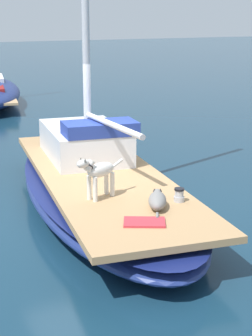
{
  "coord_description": "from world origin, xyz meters",
  "views": [
    {
      "loc": [
        -3.72,
        -8.43,
        3.39
      ],
      "look_at": [
        0.0,
        -1.0,
        1.01
      ],
      "focal_mm": 57.83,
      "sensor_mm": 36.0,
      "label": 1
    }
  ],
  "objects_px": {
    "sailboat_main": "(101,190)",
    "dog_white": "(98,172)",
    "deck_winch": "(179,195)",
    "deck_towel": "(144,222)",
    "dog_grey": "(157,200)"
  },
  "relations": [
    {
      "from": "dog_grey",
      "to": "dog_white",
      "type": "xyz_separation_m",
      "value": [
        -0.61,
        0.74,
        0.32
      ]
    },
    {
      "from": "sailboat_main",
      "to": "dog_white",
      "type": "height_order",
      "value": "dog_white"
    },
    {
      "from": "dog_white",
      "to": "deck_towel",
      "type": "relative_size",
      "value": 1.62
    },
    {
      "from": "sailboat_main",
      "to": "deck_towel",
      "type": "height_order",
      "value": "deck_towel"
    },
    {
      "from": "sailboat_main",
      "to": "deck_winch",
      "type": "xyz_separation_m",
      "value": [
        0.44,
        -1.91,
        0.42
      ]
    },
    {
      "from": "sailboat_main",
      "to": "deck_towel",
      "type": "distance_m",
      "value": 2.51
    },
    {
      "from": "deck_winch",
      "to": "sailboat_main",
      "type": "bearing_deg",
      "value": 102.97
    },
    {
      "from": "sailboat_main",
      "to": "deck_towel",
      "type": "bearing_deg",
      "value": -100.33
    },
    {
      "from": "deck_winch",
      "to": "deck_towel",
      "type": "bearing_deg",
      "value": -148.74
    },
    {
      "from": "deck_towel",
      "to": "deck_winch",
      "type": "bearing_deg",
      "value": 31.26
    },
    {
      "from": "sailboat_main",
      "to": "deck_winch",
      "type": "height_order",
      "value": "deck_winch"
    },
    {
      "from": "sailboat_main",
      "to": "dog_white",
      "type": "relative_size",
      "value": 8.28
    },
    {
      "from": "sailboat_main",
      "to": "deck_towel",
      "type": "xyz_separation_m",
      "value": [
        -0.45,
        -2.44,
        0.34
      ]
    },
    {
      "from": "dog_grey",
      "to": "deck_towel",
      "type": "bearing_deg",
      "value": -134.88
    },
    {
      "from": "sailboat_main",
      "to": "deck_winch",
      "type": "relative_size",
      "value": 35.85
    }
  ]
}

